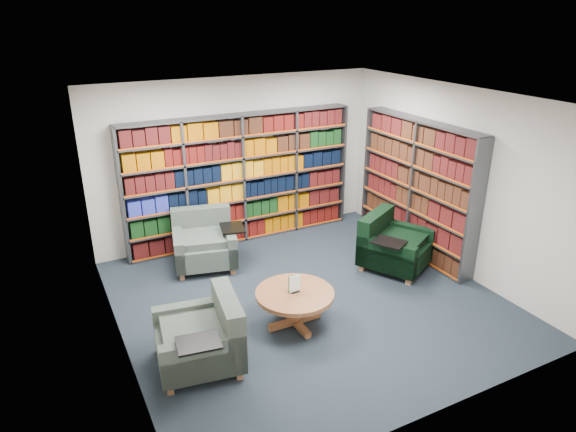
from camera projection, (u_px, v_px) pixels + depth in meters
name	position (u px, v px, depth m)	size (l,w,h in m)	color
room_shell	(309.00, 207.00, 6.71)	(5.02, 5.02, 2.82)	black
bookshelf_back	(241.00, 179.00, 8.75)	(4.00, 0.28, 2.20)	#47494F
bookshelf_right	(416.00, 188.00, 8.31)	(0.28, 2.50, 2.20)	#47494F
chair_teal_left	(204.00, 243.00, 8.15)	(1.21, 1.13, 0.85)	#0E2A3E
chair_green_right	(391.00, 246.00, 8.04)	(1.27, 1.27, 0.85)	black
chair_teal_front	(206.00, 339.00, 5.80)	(1.04, 1.15, 0.84)	#0E2A3E
coffee_table	(295.00, 299.00, 6.52)	(1.01, 1.01, 0.71)	#955236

